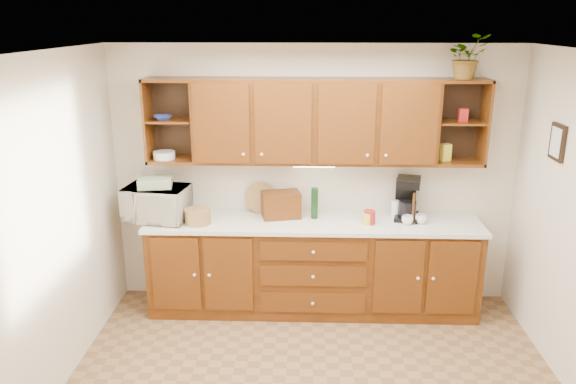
# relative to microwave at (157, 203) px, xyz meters

# --- Properties ---
(ceiling) EXTENTS (4.00, 4.00, 0.00)m
(ceiling) POSITION_rel_microwave_xyz_m (1.52, -1.44, 1.49)
(ceiling) COLOR white
(ceiling) RESTS_ON back_wall
(back_wall) EXTENTS (4.00, 0.00, 4.00)m
(back_wall) POSITION_rel_microwave_xyz_m (1.52, 0.31, 0.19)
(back_wall) COLOR beige
(back_wall) RESTS_ON floor
(left_wall) EXTENTS (0.00, 3.50, 3.50)m
(left_wall) POSITION_rel_microwave_xyz_m (-0.48, -1.44, 0.19)
(left_wall) COLOR beige
(left_wall) RESTS_ON floor
(base_cabinets) EXTENTS (3.20, 0.60, 0.90)m
(base_cabinets) POSITION_rel_microwave_xyz_m (1.52, 0.01, -0.66)
(base_cabinets) COLOR #3C1B06
(base_cabinets) RESTS_ON floor
(countertop) EXTENTS (3.24, 0.64, 0.04)m
(countertop) POSITION_rel_microwave_xyz_m (1.52, 0.00, -0.19)
(countertop) COLOR white
(countertop) RESTS_ON base_cabinets
(upper_cabinets) EXTENTS (3.20, 0.33, 0.80)m
(upper_cabinets) POSITION_rel_microwave_xyz_m (1.53, 0.15, 0.79)
(upper_cabinets) COLOR #3C1B06
(upper_cabinets) RESTS_ON back_wall
(undercabinet_light) EXTENTS (0.40, 0.05, 0.02)m
(undercabinet_light) POSITION_rel_microwave_xyz_m (1.52, 0.10, 0.36)
(undercabinet_light) COLOR white
(undercabinet_light) RESTS_ON upper_cabinets
(framed_picture) EXTENTS (0.03, 0.24, 0.30)m
(framed_picture) POSITION_rel_microwave_xyz_m (3.50, -0.54, 0.74)
(framed_picture) COLOR black
(framed_picture) RESTS_ON right_wall
(wicker_basket) EXTENTS (0.30, 0.30, 0.14)m
(wicker_basket) POSITION_rel_microwave_xyz_m (0.41, -0.10, -0.09)
(wicker_basket) COLOR #9A7140
(wicker_basket) RESTS_ON countertop
(microwave) EXTENTS (0.65, 0.48, 0.33)m
(microwave) POSITION_rel_microwave_xyz_m (0.00, 0.00, 0.00)
(microwave) COLOR beige
(microwave) RESTS_ON countertop
(towel_stack) EXTENTS (0.35, 0.28, 0.09)m
(towel_stack) POSITION_rel_microwave_xyz_m (0.00, 0.00, 0.21)
(towel_stack) COLOR #CDC660
(towel_stack) RESTS_ON microwave
(wine_bottle) EXTENTS (0.07, 0.07, 0.31)m
(wine_bottle) POSITION_rel_microwave_xyz_m (1.53, 0.09, -0.01)
(wine_bottle) COLOR black
(wine_bottle) RESTS_ON countertop
(woven_tray) EXTENTS (0.31, 0.09, 0.31)m
(woven_tray) POSITION_rel_microwave_xyz_m (0.99, 0.25, -0.16)
(woven_tray) COLOR #9A7140
(woven_tray) RESTS_ON countertop
(bread_box) EXTENTS (0.41, 0.30, 0.26)m
(bread_box) POSITION_rel_microwave_xyz_m (1.20, 0.11, -0.04)
(bread_box) COLOR #3C1B06
(bread_box) RESTS_ON countertop
(mug_tree) EXTENTS (0.27, 0.27, 0.30)m
(mug_tree) POSITION_rel_microwave_xyz_m (2.47, -0.00, -0.12)
(mug_tree) COLOR #3C1B06
(mug_tree) RESTS_ON countertop
(canister_red) EXTENTS (0.12, 0.12, 0.13)m
(canister_red) POSITION_rel_microwave_xyz_m (2.05, -0.05, -0.10)
(canister_red) COLOR #AB1918
(canister_red) RESTS_ON countertop
(canister_white) EXTENTS (0.10, 0.10, 0.18)m
(canister_white) POSITION_rel_microwave_xyz_m (2.32, 0.13, -0.08)
(canister_white) COLOR white
(canister_white) RESTS_ON countertop
(canister_yellow) EXTENTS (0.09, 0.09, 0.12)m
(canister_yellow) POSITION_rel_microwave_xyz_m (2.03, -0.07, -0.11)
(canister_yellow) COLOR yellow
(canister_yellow) RESTS_ON countertop
(coffee_maker) EXTENTS (0.28, 0.33, 0.41)m
(coffee_maker) POSITION_rel_microwave_xyz_m (2.43, 0.13, 0.03)
(coffee_maker) COLOR black
(coffee_maker) RESTS_ON countertop
(bowl_stack) EXTENTS (0.23, 0.23, 0.04)m
(bowl_stack) POSITION_rel_microwave_xyz_m (0.08, 0.12, 0.82)
(bowl_stack) COLOR navy
(bowl_stack) RESTS_ON upper_cabinets
(plate_stack) EXTENTS (0.23, 0.23, 0.07)m
(plate_stack) POSITION_rel_microwave_xyz_m (0.07, 0.13, 0.45)
(plate_stack) COLOR white
(plate_stack) RESTS_ON upper_cabinets
(pantry_box_yellow) EXTENTS (0.11, 0.10, 0.16)m
(pantry_box_yellow) POSITION_rel_microwave_xyz_m (2.77, 0.14, 0.50)
(pantry_box_yellow) COLOR yellow
(pantry_box_yellow) RESTS_ON upper_cabinets
(pantry_box_red) EXTENTS (0.08, 0.07, 0.12)m
(pantry_box_red) POSITION_rel_microwave_xyz_m (2.90, 0.13, 0.86)
(pantry_box_red) COLOR #AB1918
(pantry_box_red) RESTS_ON upper_cabinets
(potted_plant) EXTENTS (0.43, 0.40, 0.40)m
(potted_plant) POSITION_rel_microwave_xyz_m (2.87, 0.09, 1.39)
(potted_plant) COLOR #999999
(potted_plant) RESTS_ON upper_cabinets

